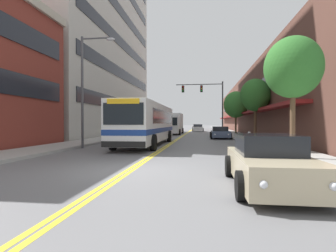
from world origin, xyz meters
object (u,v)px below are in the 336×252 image
Objects in this scene: car_black_moving_second at (197,127)px; fire_hydrant at (249,137)px; car_silver_parked_left_near at (145,131)px; box_truck at (173,123)px; street_tree_right_far at (236,105)px; car_slate_blue_parked_right_mid at (220,133)px; car_white_moving_lead at (198,128)px; street_tree_right_mid at (255,95)px; traffic_signal_mast at (207,97)px; street_lamp_left_near at (87,81)px; car_beige_parked_right_foreground at (268,163)px; car_champagne_parked_left_mid at (158,129)px; city_bus at (147,122)px; street_tree_right_near at (293,68)px.

car_black_moving_second reaches higher than fire_hydrant.
car_silver_parked_left_near is 7.85m from box_truck.
box_truck is 9.28m from street_tree_right_far.
box_truck is at bearing 122.44° from car_slate_blue_parked_right_mid.
car_white_moving_lead is 16.42m from street_tree_right_far.
street_tree_right_mid is at bearing -46.43° from car_slate_blue_parked_right_mid.
street_tree_right_far is at bearing -14.22° from box_truck.
street_lamp_left_near is (-8.11, -19.62, -0.76)m from traffic_signal_mast.
car_beige_parked_right_foreground is at bearing -44.95° from street_lamp_left_near.
car_white_moving_lead is 0.75× the size of street_tree_right_far.
traffic_signal_mast reaches higher than car_beige_parked_right_foreground.
car_black_moving_second is 0.85× the size of street_tree_right_mid.
street_tree_right_mid is at bearing -77.40° from car_white_moving_lead.
traffic_signal_mast is 1.27× the size of street_tree_right_far.
car_champagne_parked_left_mid is at bearing 148.71° from traffic_signal_mast.
car_white_moving_lead is at bearing 73.71° from car_silver_parked_left_near.
traffic_signal_mast is at bearing 34.83° from car_silver_parked_left_near.
car_beige_parked_right_foreground is (8.54, -23.67, 0.01)m from car_silver_parked_left_near.
car_black_moving_second is 43.40m from street_tree_right_mid.
box_truck reaches higher than fire_hydrant.
car_beige_parked_right_foreground is 0.77× the size of street_tree_right_mid.
street_tree_right_far is (8.65, -2.19, 2.53)m from box_truck.
city_bus is 2.30× the size of street_tree_right_near.
box_truck is 1.39× the size of street_tree_right_mid.
traffic_signal_mast reaches higher than street_tree_right_near.
car_beige_parked_right_foreground is 12.89m from fire_hydrant.
street_tree_right_mid reaches higher than city_bus.
city_bus is at bearing -76.71° from car_silver_parked_left_near.
car_white_moving_lead is at bearing 95.57° from traffic_signal_mast.
street_lamp_left_near is at bearing -127.53° from car_slate_blue_parked_right_mid.
car_slate_blue_parked_right_mid is at bearing 133.57° from street_tree_right_mid.
fire_hydrant is (10.22, -10.89, -0.03)m from car_silver_parked_left_near.
fire_hydrant is (-0.50, 7.86, -3.48)m from street_tree_right_near.
car_champagne_parked_left_mid is (-2.79, 20.95, -1.06)m from city_bus.
city_bus is at bearing -147.55° from street_tree_right_mid.
fire_hydrant is at bearing 2.30° from city_bus.
city_bus is at bearing -106.27° from traffic_signal_mast.
car_champagne_parked_left_mid reaches higher than car_beige_parked_right_foreground.
street_tree_right_mid is (0.98, 13.31, 0.17)m from street_tree_right_near.
street_tree_right_far is at bearing 86.45° from fire_hydrant.
box_truck is (-6.11, 9.62, 0.97)m from car_slate_blue_parked_right_mid.
street_tree_right_mid reaches higher than car_black_moving_second.
car_silver_parked_left_near is 0.85× the size of street_tree_right_mid.
car_slate_blue_parked_right_mid is 8.80m from traffic_signal_mast.
car_silver_parked_left_near is 14.96m from street_lamp_left_near.
car_white_moving_lead is at bearing 97.81° from fire_hydrant.
car_black_moving_second is at bearing 92.12° from car_white_moving_lead.
car_silver_parked_left_near is 1.10× the size of car_beige_parked_right_foreground.
box_truck reaches higher than car_beige_parked_right_foreground.
car_white_moving_lead is 0.81× the size of street_tree_right_near.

